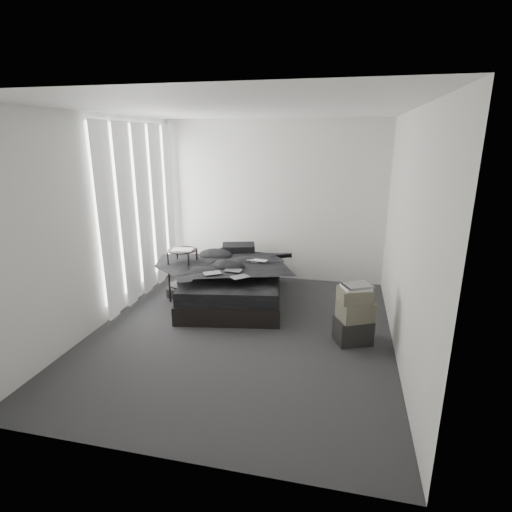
% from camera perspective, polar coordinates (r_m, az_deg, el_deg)
% --- Properties ---
extents(floor, '(3.60, 4.20, 0.01)m').
position_cam_1_polar(floor, '(5.03, -2.05, -10.77)').
color(floor, '#2D2D2F').
rests_on(floor, ground).
extents(ceiling, '(3.60, 4.20, 0.01)m').
position_cam_1_polar(ceiling, '(4.48, -2.41, 20.24)').
color(ceiling, white).
rests_on(ceiling, ground).
extents(wall_back, '(3.60, 0.01, 2.60)m').
position_cam_1_polar(wall_back, '(6.60, 2.52, 7.73)').
color(wall_back, silver).
rests_on(wall_back, ground).
extents(wall_front, '(3.60, 0.01, 2.60)m').
position_cam_1_polar(wall_front, '(2.70, -13.82, -5.88)').
color(wall_front, silver).
rests_on(wall_front, ground).
extents(wall_left, '(0.01, 4.20, 2.60)m').
position_cam_1_polar(wall_left, '(5.34, -21.30, 4.50)').
color(wall_left, silver).
rests_on(wall_left, ground).
extents(wall_right, '(0.01, 4.20, 2.60)m').
position_cam_1_polar(wall_right, '(4.48, 20.63, 2.46)').
color(wall_right, silver).
rests_on(wall_right, ground).
extents(window_left, '(0.02, 2.00, 2.30)m').
position_cam_1_polar(window_left, '(6.07, -16.52, 6.77)').
color(window_left, white).
rests_on(window_left, wall_left).
extents(curtain_left, '(0.06, 2.12, 2.48)m').
position_cam_1_polar(curtain_left, '(6.06, -16.05, 6.11)').
color(curtain_left, white).
rests_on(curtain_left, wall_left).
extents(bed, '(1.65, 2.01, 0.25)m').
position_cam_1_polar(bed, '(5.91, -3.27, -5.22)').
color(bed, black).
rests_on(bed, floor).
extents(mattress, '(1.59, 1.95, 0.19)m').
position_cam_1_polar(mattress, '(5.83, -3.30, -3.22)').
color(mattress, black).
rests_on(mattress, bed).
extents(duvet, '(1.57, 1.74, 0.21)m').
position_cam_1_polar(duvet, '(5.72, -3.38, -1.47)').
color(duvet, black).
rests_on(duvet, mattress).
extents(pillow_lower, '(0.60, 0.45, 0.12)m').
position_cam_1_polar(pillow_lower, '(6.45, -3.03, 0.21)').
color(pillow_lower, black).
rests_on(pillow_lower, mattress).
extents(pillow_upper, '(0.58, 0.47, 0.11)m').
position_cam_1_polar(pillow_upper, '(6.39, -2.51, 1.17)').
color(pillow_upper, black).
rests_on(pillow_upper, pillow_lower).
extents(laptop, '(0.31, 0.23, 0.02)m').
position_cam_1_polar(laptop, '(5.74, -0.00, -0.15)').
color(laptop, silver).
rests_on(laptop, duvet).
extents(comic_a, '(0.27, 0.25, 0.01)m').
position_cam_1_polar(comic_a, '(5.31, -6.28, -1.76)').
color(comic_a, black).
rests_on(comic_a, duvet).
extents(comic_b, '(0.23, 0.16, 0.01)m').
position_cam_1_polar(comic_b, '(5.39, -3.30, -1.33)').
color(comic_b, black).
rests_on(comic_b, duvet).
extents(comic_c, '(0.27, 0.27, 0.01)m').
position_cam_1_polar(comic_c, '(5.13, -2.36, -2.20)').
color(comic_c, black).
rests_on(comic_c, duvet).
extents(side_stand, '(0.42, 0.42, 0.76)m').
position_cam_1_polar(side_stand, '(5.95, -10.32, -2.67)').
color(side_stand, black).
rests_on(side_stand, floor).
extents(papers, '(0.32, 0.26, 0.02)m').
position_cam_1_polar(papers, '(5.83, -10.46, 0.88)').
color(papers, white).
rests_on(papers, side_stand).
extents(floor_books, '(0.17, 0.21, 0.13)m').
position_cam_1_polar(floor_books, '(6.17, -11.68, -5.14)').
color(floor_books, black).
rests_on(floor_books, floor).
extents(box_lower, '(0.48, 0.44, 0.29)m').
position_cam_1_polar(box_lower, '(4.88, 13.67, -10.28)').
color(box_lower, black).
rests_on(box_lower, floor).
extents(box_mid, '(0.46, 0.42, 0.22)m').
position_cam_1_polar(box_mid, '(4.77, 14.02, -7.55)').
color(box_mid, '#545143').
rests_on(box_mid, box_lower).
extents(box_upper, '(0.43, 0.38, 0.15)m').
position_cam_1_polar(box_upper, '(4.70, 13.94, -5.42)').
color(box_upper, '#545143').
rests_on(box_upper, box_mid).
extents(art_book_white, '(0.37, 0.34, 0.03)m').
position_cam_1_polar(art_book_white, '(4.67, 14.12, -4.36)').
color(art_book_white, silver).
rests_on(art_book_white, box_upper).
extents(art_book_snake, '(0.37, 0.34, 0.03)m').
position_cam_1_polar(art_book_snake, '(4.65, 14.28, -4.06)').
color(art_book_snake, silver).
rests_on(art_book_snake, art_book_white).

